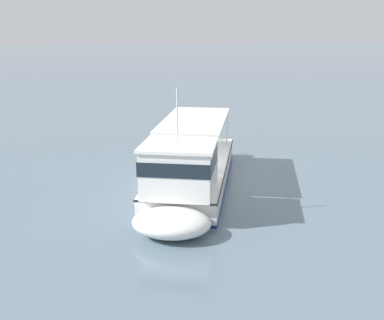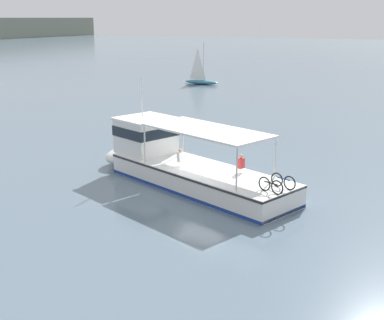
# 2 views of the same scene
# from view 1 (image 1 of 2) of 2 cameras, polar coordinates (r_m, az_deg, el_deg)

# --- Properties ---
(ground_plane) EXTENTS (400.00, 400.00, 0.00)m
(ground_plane) POSITION_cam_1_polar(r_m,az_deg,el_deg) (23.70, -0.45, -2.82)
(ground_plane) COLOR slate
(ferry_main) EXTENTS (7.41, 12.97, 5.32)m
(ferry_main) POSITION_cam_1_polar(r_m,az_deg,el_deg) (21.78, -0.37, -1.69)
(ferry_main) COLOR white
(ferry_main) RESTS_ON ground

